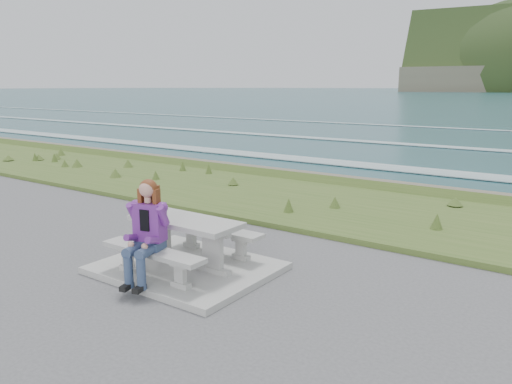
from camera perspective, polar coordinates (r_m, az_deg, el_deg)
concrete_slab at (r=7.99m, az=-7.91°, el=-8.59°), size 2.60×2.10×0.10m
picnic_table at (r=7.79m, az=-8.04°, el=-4.23°), size 1.80×0.75×0.75m
bench_landward at (r=7.39m, az=-11.73°, el=-7.17°), size 1.80×0.35×0.45m
bench_seaward at (r=8.35m, az=-4.70°, el=-4.69°), size 1.80×0.35×0.45m
grass_verge at (r=11.97m, az=8.65°, el=-1.86°), size 160.00×4.50×0.22m
shore_drop at (r=14.56m, az=13.80°, el=0.42°), size 160.00×0.80×2.20m
ocean at (r=31.28m, az=25.38°, el=2.46°), size 1600.00×1600.00×0.09m
seated_woman at (r=7.25m, az=-12.62°, el=-6.00°), size 0.59×0.82×1.47m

